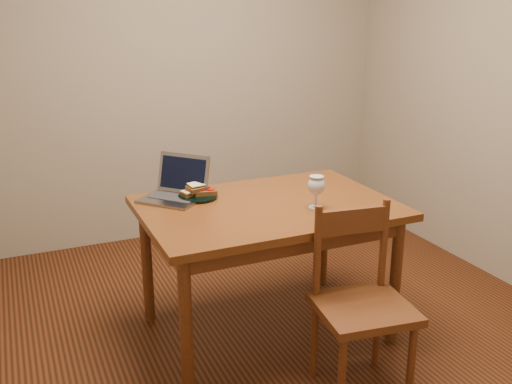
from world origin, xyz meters
name	(u,v)px	position (x,y,z in m)	size (l,w,h in m)	color
floor	(277,325)	(0.00, 0.00, -0.01)	(3.20, 3.20, 0.02)	black
back_wall	(185,67)	(0.00, 1.61, 1.30)	(3.20, 0.02, 2.60)	gray
table	(267,219)	(-0.08, -0.03, 0.65)	(1.30, 0.90, 0.74)	#4A2A0C
chair	(362,295)	(0.10, -0.66, 0.48)	(0.46, 0.45, 0.44)	#41220D
plate	(198,197)	(-0.38, 0.21, 0.75)	(0.21, 0.21, 0.02)	black
sandwich_cheese	(191,192)	(-0.41, 0.22, 0.77)	(0.10, 0.06, 0.03)	#381E0C
sandwich_tomato	(206,191)	(-0.34, 0.20, 0.78)	(0.12, 0.07, 0.04)	#381E0C
sandwich_top	(198,187)	(-0.38, 0.22, 0.80)	(0.12, 0.07, 0.04)	#381E0C
milk_glass	(316,192)	(0.12, -0.18, 0.83)	(0.09, 0.09, 0.17)	white
laptop	(177,187)	(-0.48, 0.27, 0.80)	(0.41, 0.42, 0.22)	slate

